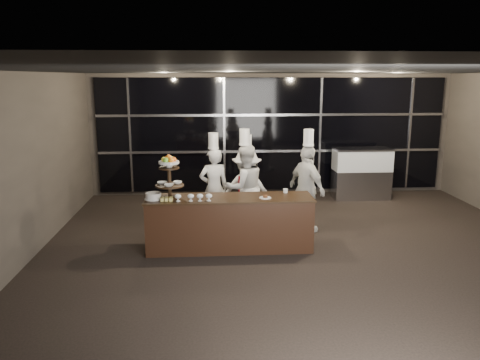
{
  "coord_description": "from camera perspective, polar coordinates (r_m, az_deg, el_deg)",
  "views": [
    {
      "loc": [
        -1.56,
        -6.6,
        2.91
      ],
      "look_at": [
        -1.04,
        1.37,
        1.15
      ],
      "focal_mm": 35.0,
      "sensor_mm": 36.0,
      "label": 1
    }
  ],
  "objects": [
    {
      "name": "chef_b",
      "position": [
        8.96,
        0.55,
        -0.87
      ],
      "size": [
        0.98,
        0.87,
        1.97
      ],
      "color": "silver",
      "rests_on": "ground"
    },
    {
      "name": "layer_cake",
      "position": [
        7.92,
        -10.51,
        -1.94
      ],
      "size": [
        0.3,
        0.3,
        0.11
      ],
      "color": "white",
      "rests_on": "buffet_counter"
    },
    {
      "name": "chef_d",
      "position": [
        8.95,
        8.17,
        -0.98
      ],
      "size": [
        0.8,
        1.06,
        1.97
      ],
      "color": "silver",
      "rests_on": "ground"
    },
    {
      "name": "buffet_counter",
      "position": [
        8.06,
        -1.29,
        -5.24
      ],
      "size": [
        2.84,
        0.74,
        0.92
      ],
      "color": "black",
      "rests_on": "ground"
    },
    {
      "name": "chef_c",
      "position": [
        9.18,
        0.81,
        -1.0
      ],
      "size": [
        1.05,
        0.68,
        1.83
      ],
      "color": "white",
      "rests_on": "ground"
    },
    {
      "name": "small_plate",
      "position": [
        7.88,
        3.09,
        -2.11
      ],
      "size": [
        0.2,
        0.2,
        0.05
      ],
      "color": "white",
      "rests_on": "buffet_counter"
    },
    {
      "name": "pastry_squares",
      "position": [
        7.79,
        -8.92,
        -2.32
      ],
      "size": [
        0.19,
        0.12,
        0.05
      ],
      "color": "#D7C769",
      "rests_on": "buffet_counter"
    },
    {
      "name": "room",
      "position": [
        6.93,
        9.38,
        0.51
      ],
      "size": [
        10.0,
        10.0,
        10.0
      ],
      "color": "black",
      "rests_on": "ground"
    },
    {
      "name": "chef_cup",
      "position": [
        8.26,
        5.56,
        -1.32
      ],
      "size": [
        0.08,
        0.08,
        0.07
      ],
      "primitive_type": "cylinder",
      "color": "white",
      "rests_on": "buffet_counter"
    },
    {
      "name": "chef_a",
      "position": [
        9.15,
        -3.2,
        -0.8
      ],
      "size": [
        0.64,
        0.5,
        1.87
      ],
      "color": "white",
      "rests_on": "ground"
    },
    {
      "name": "compotes",
      "position": [
        7.7,
        -5.59,
        -1.99
      ],
      "size": [
        0.62,
        0.11,
        0.12
      ],
      "color": "silver",
      "rests_on": "buffet_counter"
    },
    {
      "name": "display_stand",
      "position": [
        7.86,
        -8.62,
        0.75
      ],
      "size": [
        0.48,
        0.48,
        0.74
      ],
      "color": "black",
      "rests_on": "buffet_counter"
    },
    {
      "name": "display_case",
      "position": [
        11.72,
        14.6,
        1.09
      ],
      "size": [
        1.37,
        0.6,
        1.24
      ],
      "color": "#A5A5AA",
      "rests_on": "ground"
    },
    {
      "name": "window_wall",
      "position": [
        11.73,
        3.96,
        5.52
      ],
      "size": [
        8.6,
        0.1,
        2.8
      ],
      "color": "black",
      "rests_on": "ground"
    }
  ]
}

